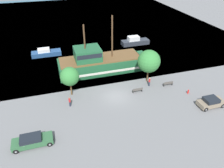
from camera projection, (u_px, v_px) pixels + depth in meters
ground_plane at (116, 96)px, 35.10m from camera, size 160.00×160.00×0.00m
water_surface at (75, 21)px, 70.74m from camera, size 80.00×80.00×0.00m
pirate_ship at (99, 62)px, 41.51m from camera, size 17.03×5.23×10.42m
moored_boat_dockside at (135, 41)px, 53.52m from camera, size 6.76×2.17×2.11m
moored_boat_outer at (46, 53)px, 48.15m from camera, size 6.31×2.18×1.63m
parked_car_curb_front at (211, 102)px, 32.60m from camera, size 3.96×1.96×1.47m
parked_car_curb_mid at (32, 141)px, 26.12m from camera, size 4.75×1.78×1.41m
fire_hydrant at (188, 91)px, 35.59m from camera, size 0.42×0.25×0.76m
bench_promenade_east at (138, 90)px, 35.90m from camera, size 1.69×0.45×0.85m
bench_promenade_west at (168, 84)px, 37.61m from camera, size 1.74×0.45×0.85m
pedestrian_walking_near at (70, 102)px, 32.59m from camera, size 0.32×0.32×1.59m
pedestrian_walking_far at (149, 82)px, 37.37m from camera, size 0.32×0.32×1.65m
tree_row_east at (70, 76)px, 33.75m from camera, size 2.98×2.98×4.91m
tree_row_mideast at (149, 61)px, 37.05m from camera, size 3.89×3.89×5.89m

